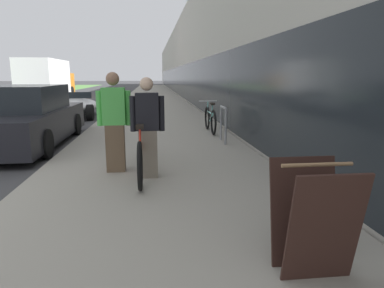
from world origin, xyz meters
TOP-DOWN VIEW (x-y plane):
  - sidewalk_slab at (5.30, 21.00)m, footprint 4.03×70.00m
  - storefront_facade at (12.35, 29.00)m, footprint 10.01×70.00m
  - lawn_strip at (-5.84, 25.00)m, footprint 4.30×70.00m
  - tandem_bicycle at (5.02, 1.40)m, footprint 0.52×2.67m
  - person_rider at (5.13, 1.06)m, footprint 0.52×0.20m
  - person_bystander at (4.60, 1.46)m, footprint 0.54×0.21m
  - bike_rack_hoop at (6.85, 3.69)m, footprint 0.05×0.60m
  - cruiser_bike_nearest at (6.80, 5.22)m, footprint 0.52×1.69m
  - sandwich_board_sign at (6.43, -1.73)m, footprint 0.56×0.56m
  - parked_sedan_curbside at (2.20, 4.35)m, footprint 1.90×4.76m
  - vintage_roadster_curbside at (2.10, 10.18)m, footprint 1.83×4.11m
  - moving_truck at (-1.90, 20.72)m, footprint 2.23×7.14m

SIDE VIEW (x-z plane):
  - lawn_strip at x=-5.84m, z-range 0.00..0.03m
  - sidewalk_slab at x=5.30m, z-range 0.00..0.11m
  - vintage_roadster_curbside at x=2.10m, z-range -0.07..0.92m
  - cruiser_bike_nearest at x=6.80m, z-range 0.04..0.89m
  - tandem_bicycle at x=5.02m, z-range 0.05..0.91m
  - sandwich_board_sign at x=6.43m, z-range 0.11..1.01m
  - bike_rack_hoop at x=6.85m, z-range 0.20..1.04m
  - parked_sedan_curbside at x=2.20m, z-range -0.06..1.37m
  - person_rider at x=5.13m, z-range 0.11..1.63m
  - person_bystander at x=4.60m, z-range 0.11..1.71m
  - moving_truck at x=-1.90m, z-range 0.02..2.72m
  - storefront_facade at x=12.35m, z-range -0.01..5.87m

